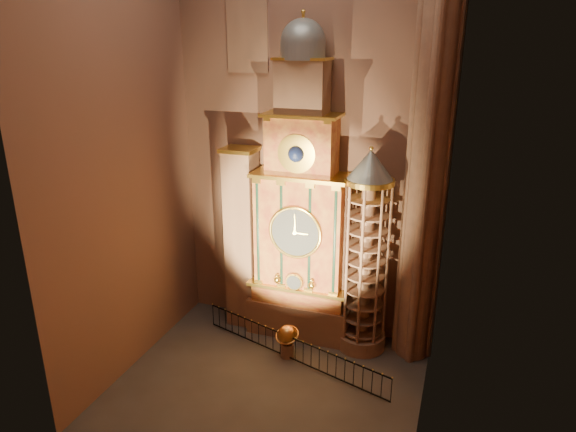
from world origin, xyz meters
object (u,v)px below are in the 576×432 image
at_px(portrait_tower, 242,239).
at_px(iron_railing, 291,348).
at_px(astronomical_clock, 301,219).
at_px(stair_turret, 366,255).
at_px(celestial_globe, 287,338).

bearing_deg(portrait_tower, iron_railing, -35.74).
height_order(astronomical_clock, stair_turret, astronomical_clock).
bearing_deg(astronomical_clock, iron_railing, -81.19).
bearing_deg(astronomical_clock, stair_turret, -4.30).
bearing_deg(iron_railing, stair_turret, 38.77).
relative_size(astronomical_clock, stair_turret, 1.55).
bearing_deg(portrait_tower, celestial_globe, -35.53).
distance_m(astronomical_clock, portrait_tower, 3.73).
xyz_separation_m(astronomical_clock, stair_turret, (3.50, -0.26, -1.41)).
height_order(astronomical_clock, portrait_tower, astronomical_clock).
xyz_separation_m(astronomical_clock, portrait_tower, (-3.40, 0.02, -1.53)).
distance_m(astronomical_clock, iron_railing, 6.59).
bearing_deg(iron_railing, astronomical_clock, 98.81).
bearing_deg(iron_railing, celestial_globe, 142.11).
distance_m(astronomical_clock, stair_turret, 3.78).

